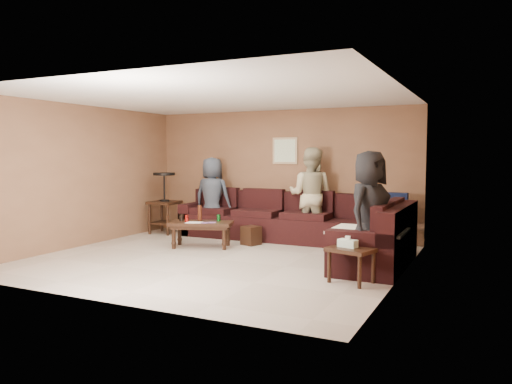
{
  "coord_description": "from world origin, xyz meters",
  "views": [
    {
      "loc": [
        3.85,
        -6.63,
        1.62
      ],
      "look_at": [
        0.25,
        0.85,
        1.0
      ],
      "focal_mm": 35.0,
      "sensor_mm": 36.0,
      "label": 1
    }
  ],
  "objects_px": {
    "side_table_right": "(351,252)",
    "person_left": "(212,197)",
    "waste_bin": "(251,235)",
    "sectional_sofa": "(301,229)",
    "end_table_left": "(164,202)",
    "person_middle": "(311,195)",
    "person_right": "(369,212)",
    "coffee_table": "(201,226)"
  },
  "relations": [
    {
      "from": "side_table_right",
      "to": "person_left",
      "type": "xyz_separation_m",
      "value": [
        -3.48,
        2.46,
        0.39
      ]
    },
    {
      "from": "waste_bin",
      "to": "sectional_sofa",
      "type": "bearing_deg",
      "value": 10.48
    },
    {
      "from": "sectional_sofa",
      "to": "waste_bin",
      "type": "distance_m",
      "value": 0.93
    },
    {
      "from": "sectional_sofa",
      "to": "end_table_left",
      "type": "height_order",
      "value": "end_table_left"
    },
    {
      "from": "person_middle",
      "to": "person_right",
      "type": "height_order",
      "value": "person_middle"
    },
    {
      "from": "end_table_left",
      "to": "person_left",
      "type": "relative_size",
      "value": 0.8
    },
    {
      "from": "person_middle",
      "to": "person_right",
      "type": "xyz_separation_m",
      "value": [
        1.53,
        -1.92,
        -0.04
      ]
    },
    {
      "from": "coffee_table",
      "to": "person_middle",
      "type": "relative_size",
      "value": 0.68
    },
    {
      "from": "side_table_right",
      "to": "person_right",
      "type": "height_order",
      "value": "person_right"
    },
    {
      "from": "waste_bin",
      "to": "person_middle",
      "type": "height_order",
      "value": "person_middle"
    },
    {
      "from": "sectional_sofa",
      "to": "end_table_left",
      "type": "relative_size",
      "value": 3.7
    },
    {
      "from": "waste_bin",
      "to": "person_middle",
      "type": "bearing_deg",
      "value": 40.67
    },
    {
      "from": "side_table_right",
      "to": "sectional_sofa",
      "type": "bearing_deg",
      "value": 125.09
    },
    {
      "from": "side_table_right",
      "to": "waste_bin",
      "type": "xyz_separation_m",
      "value": [
        -2.32,
        1.85,
        -0.22
      ]
    },
    {
      "from": "coffee_table",
      "to": "side_table_right",
      "type": "height_order",
      "value": "coffee_table"
    },
    {
      "from": "waste_bin",
      "to": "person_left",
      "type": "relative_size",
      "value": 0.21
    },
    {
      "from": "person_left",
      "to": "coffee_table",
      "type": "bearing_deg",
      "value": 107.99
    },
    {
      "from": "coffee_table",
      "to": "waste_bin",
      "type": "distance_m",
      "value": 0.93
    },
    {
      "from": "coffee_table",
      "to": "waste_bin",
      "type": "relative_size",
      "value": 3.56
    },
    {
      "from": "sectional_sofa",
      "to": "person_left",
      "type": "distance_m",
      "value": 2.16
    },
    {
      "from": "sectional_sofa",
      "to": "person_middle",
      "type": "height_order",
      "value": "person_middle"
    },
    {
      "from": "person_middle",
      "to": "sectional_sofa",
      "type": "bearing_deg",
      "value": 91.31
    },
    {
      "from": "end_table_left",
      "to": "coffee_table",
      "type": "bearing_deg",
      "value": -33.65
    },
    {
      "from": "person_left",
      "to": "waste_bin",
      "type": "bearing_deg",
      "value": 148.86
    },
    {
      "from": "end_table_left",
      "to": "side_table_right",
      "type": "height_order",
      "value": "end_table_left"
    },
    {
      "from": "sectional_sofa",
      "to": "person_right",
      "type": "bearing_deg",
      "value": -42.19
    },
    {
      "from": "person_middle",
      "to": "person_right",
      "type": "relative_size",
      "value": 1.05
    },
    {
      "from": "end_table_left",
      "to": "side_table_right",
      "type": "xyz_separation_m",
      "value": [
        4.51,
        -2.26,
        -0.26
      ]
    },
    {
      "from": "waste_bin",
      "to": "person_right",
      "type": "relative_size",
      "value": 0.2
    },
    {
      "from": "person_middle",
      "to": "person_right",
      "type": "bearing_deg",
      "value": 125.87
    },
    {
      "from": "person_left",
      "to": "person_right",
      "type": "distance_m",
      "value": 3.98
    },
    {
      "from": "side_table_right",
      "to": "person_middle",
      "type": "distance_m",
      "value": 3.02
    },
    {
      "from": "end_table_left",
      "to": "waste_bin",
      "type": "height_order",
      "value": "end_table_left"
    },
    {
      "from": "person_left",
      "to": "person_right",
      "type": "height_order",
      "value": "person_right"
    },
    {
      "from": "end_table_left",
      "to": "person_middle",
      "type": "height_order",
      "value": "person_middle"
    },
    {
      "from": "person_left",
      "to": "person_right",
      "type": "bearing_deg",
      "value": 149.67
    },
    {
      "from": "end_table_left",
      "to": "waste_bin",
      "type": "xyz_separation_m",
      "value": [
        2.19,
        -0.41,
        -0.49
      ]
    },
    {
      "from": "sectional_sofa",
      "to": "side_table_right",
      "type": "xyz_separation_m",
      "value": [
        1.42,
        -2.02,
        0.07
      ]
    },
    {
      "from": "side_table_right",
      "to": "person_left",
      "type": "bearing_deg",
      "value": 144.81
    },
    {
      "from": "coffee_table",
      "to": "person_left",
      "type": "distance_m",
      "value": 1.35
    },
    {
      "from": "end_table_left",
      "to": "person_middle",
      "type": "bearing_deg",
      "value": 6.29
    },
    {
      "from": "coffee_table",
      "to": "person_right",
      "type": "xyz_separation_m",
      "value": [
        3.08,
        -0.58,
        0.46
      ]
    }
  ]
}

